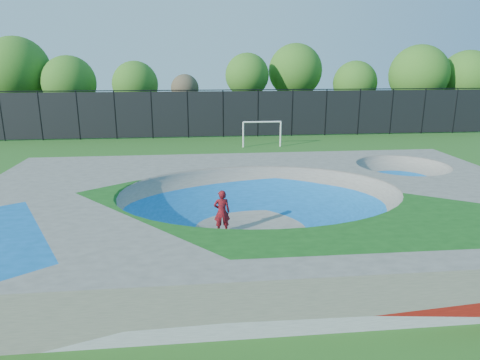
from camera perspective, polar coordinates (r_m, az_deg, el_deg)
The scene contains 7 objects.
ground at distance 16.97m, azimuth 2.59°, elevation -6.23°, with size 120.00×120.00×0.00m, color #225818.
skate_deck at distance 16.71m, azimuth 2.63°, elevation -3.84°, with size 22.00×14.00×1.50m, color gray.
skater at distance 16.08m, azimuth -2.43°, elevation -4.27°, with size 0.62×0.40×1.69m, color red.
skateboard at distance 16.37m, azimuth -2.40°, elevation -6.97°, with size 0.78×0.22×0.05m, color black.
soccer_goal at distance 32.62m, azimuth 2.96°, elevation 6.79°, with size 2.99×0.12×1.97m.
fence at distance 36.90m, azimuth -2.27°, elevation 8.95°, with size 48.09×0.09×4.04m.
treeline at distance 41.72m, azimuth -4.76°, elevation 13.80°, with size 53.75×7.84×8.67m.
Camera 1 is at (-2.41, -15.58, 6.27)m, focal length 32.00 mm.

